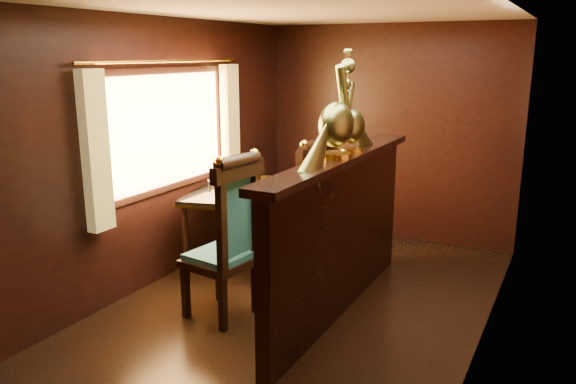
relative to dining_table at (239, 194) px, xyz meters
name	(u,v)px	position (x,y,z in m)	size (l,w,h in m)	color
ground	(289,316)	(1.05, -0.88, -0.75)	(5.00, 5.00, 0.00)	black
room_shell	(281,129)	(0.97, -0.86, 0.83)	(3.04, 5.04, 2.52)	black
partition	(340,232)	(1.37, -0.58, -0.04)	(0.26, 2.70, 1.36)	black
dining_table	(239,194)	(0.00, 0.00, 0.00)	(1.18, 1.56, 1.02)	black
chair_left	(231,234)	(0.66, -1.15, -0.01)	(0.57, 0.60, 1.43)	black
chair_right	(309,209)	(0.90, -0.19, 0.00)	(0.59, 0.61, 1.44)	black
peacock_left	(337,105)	(1.38, -0.72, 1.03)	(0.27, 0.71, 0.84)	#1B5338
peacock_right	(352,111)	(1.38, -0.39, 0.95)	(0.21, 0.57, 0.68)	#1B5338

